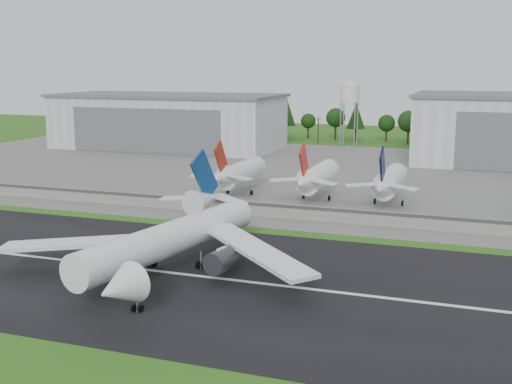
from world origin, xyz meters
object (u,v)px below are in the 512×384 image
at_px(parked_jet_red_a, 238,173).
at_px(parked_jet_red_b, 315,177).
at_px(parked_jet_navy, 389,182).
at_px(main_airliner, 170,247).

relative_size(parked_jet_red_a, parked_jet_red_b, 1.00).
distance_m(parked_jet_red_a, parked_jet_red_b, 21.83).
distance_m(parked_jet_red_b, parked_jet_navy, 18.98).
xyz_separation_m(main_airliner, parked_jet_navy, (27.25, 67.00, 1.36)).
xyz_separation_m(parked_jet_red_a, parked_jet_red_b, (21.83, 0.01, 0.10)).
bearing_deg(parked_jet_red_a, parked_jet_red_b, 0.03).
xyz_separation_m(main_airliner, parked_jet_red_b, (8.27, 67.01, 1.45)).
height_order(parked_jet_red_b, parked_jet_navy, parked_jet_red_b).
bearing_deg(parked_jet_red_a, parked_jet_navy, 0.00).
height_order(main_airliner, parked_jet_red_b, main_airliner).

